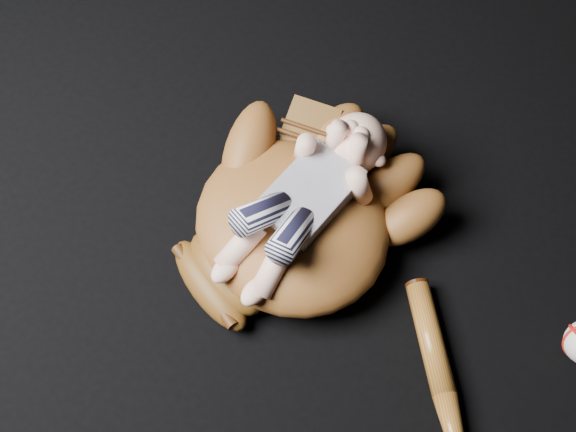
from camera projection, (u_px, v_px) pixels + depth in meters
The scene contains 3 objects.
baseball_glove at pixel (292, 219), 1.21m from camera, with size 0.43×0.49×0.15m, color brown, non-canonical shape.
newborn_baby at pixel (299, 203), 1.16m from camera, with size 0.17×0.38×0.15m, color #F6B89E, non-canonical shape.
baseball_bat at pixel (448, 410), 1.11m from camera, with size 0.04×0.43×0.04m, color brown, non-canonical shape.
Camera 1 is at (0.24, -0.47, 1.14)m, focal length 45.00 mm.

